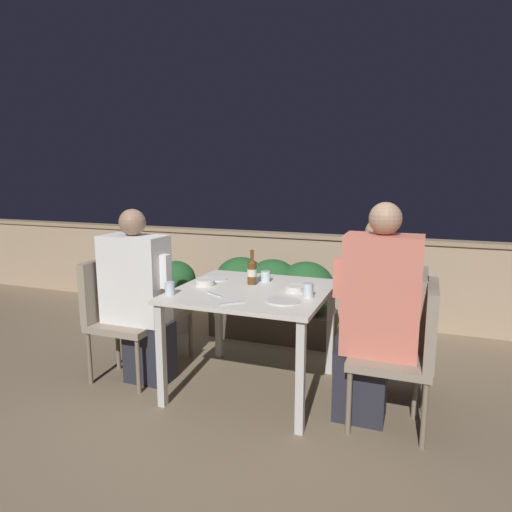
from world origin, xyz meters
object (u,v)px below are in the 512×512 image
(chair_left_near, at_px, (117,308))
(person_purple_stripe, at_px, (371,309))
(chair_right_far, at_px, (403,325))
(person_white_polo, at_px, (140,297))
(potted_plant, at_px, (176,288))
(person_coral_top, at_px, (376,315))
(chair_left_far, at_px, (142,298))
(chair_right_near, at_px, (410,343))
(beer_bottle, at_px, (252,271))

(chair_left_near, xyz_separation_m, person_purple_stripe, (1.82, 0.32, 0.09))
(chair_right_far, distance_m, person_purple_stripe, 0.23)
(person_white_polo, height_order, potted_plant, person_white_polo)
(chair_right_far, height_order, potted_plant, chair_right_far)
(chair_left_near, xyz_separation_m, person_coral_top, (1.88, -0.00, 0.15))
(chair_left_far, bearing_deg, chair_right_far, 1.01)
(person_purple_stripe, bearing_deg, person_white_polo, -168.83)
(person_white_polo, bearing_deg, potted_plant, 106.39)
(chair_left_far, bearing_deg, person_coral_top, -8.79)
(chair_left_far, distance_m, chair_right_near, 2.07)
(chair_right_near, height_order, beer_bottle, beer_bottle)
(person_white_polo, height_order, chair_right_near, person_white_polo)
(person_white_polo, xyz_separation_m, chair_left_far, (-0.17, 0.28, -0.10))
(person_coral_top, bearing_deg, potted_plant, 152.46)
(chair_left_near, bearing_deg, chair_right_near, -0.05)
(chair_right_far, xyz_separation_m, person_purple_stripe, (-0.21, 0.00, 0.09))
(chair_left_far, height_order, person_coral_top, person_coral_top)
(chair_left_near, xyz_separation_m, potted_plant, (-0.10, 1.03, -0.11))
(chair_left_far, xyz_separation_m, chair_right_far, (1.99, 0.04, 0.00))
(chair_left_far, xyz_separation_m, beer_bottle, (0.95, -0.01, 0.30))
(chair_left_near, height_order, person_coral_top, person_coral_top)
(chair_left_near, distance_m, potted_plant, 1.04)
(chair_left_near, distance_m, person_coral_top, 1.89)
(chair_right_far, distance_m, beer_bottle, 1.09)
(person_white_polo, bearing_deg, chair_right_far, 9.92)
(person_white_polo, bearing_deg, chair_left_far, 121.42)
(person_white_polo, distance_m, person_coral_top, 1.67)
(chair_left_far, bearing_deg, chair_left_near, -96.78)
(chair_right_near, height_order, chair_right_far, same)
(chair_left_far, distance_m, person_purple_stripe, 1.79)
(person_white_polo, bearing_deg, beer_bottle, 19.52)
(person_white_polo, height_order, person_purple_stripe, person_white_polo)
(chair_left_far, height_order, potted_plant, chair_left_far)
(beer_bottle, xyz_separation_m, potted_plant, (-1.08, 0.75, -0.40))
(person_white_polo, distance_m, chair_right_far, 1.85)
(person_purple_stripe, bearing_deg, potted_plant, 159.69)
(person_white_polo, relative_size, chair_left_far, 1.42)
(person_coral_top, relative_size, beer_bottle, 5.47)
(chair_right_far, bearing_deg, potted_plant, 161.54)
(chair_left_near, bearing_deg, chair_right_far, 8.93)
(person_purple_stripe, bearing_deg, chair_left_far, -178.87)
(potted_plant, bearing_deg, chair_right_far, -18.46)
(potted_plant, bearing_deg, person_coral_top, -27.54)
(chair_left_near, bearing_deg, beer_bottle, 15.63)
(person_purple_stripe, bearing_deg, chair_right_far, 0.00)
(chair_right_near, xyz_separation_m, chair_right_far, (-0.06, 0.32, 0.00))
(chair_right_far, xyz_separation_m, beer_bottle, (-1.05, -0.04, 0.30))
(chair_right_near, height_order, person_purple_stripe, person_purple_stripe)
(person_coral_top, bearing_deg, chair_left_far, 171.21)
(chair_left_near, height_order, chair_right_far, same)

